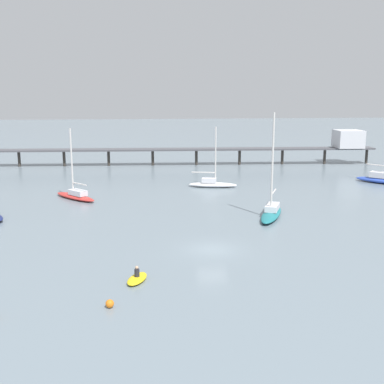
{
  "coord_description": "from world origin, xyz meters",
  "views": [
    {
      "loc": [
        -5.68,
        -38.78,
        13.23
      ],
      "look_at": [
        0.0,
        16.88,
        1.5
      ],
      "focal_mm": 44.99,
      "sensor_mm": 36.0,
      "label": 1
    }
  ],
  "objects_px": {
    "pier": "(261,145)",
    "sailboat_red": "(76,194)",
    "sailboat_white": "(212,183)",
    "sailboat_teal": "(272,211)",
    "dinghy_yellow": "(137,278)",
    "mooring_buoy_near": "(110,304)",
    "sailboat_blue": "(384,179)"
  },
  "relations": [
    {
      "from": "pier",
      "to": "sailboat_red",
      "type": "relative_size",
      "value": 8.38
    },
    {
      "from": "pier",
      "to": "sailboat_white",
      "type": "xyz_separation_m",
      "value": [
        -11.96,
        -20.44,
        -3.1
      ]
    },
    {
      "from": "pier",
      "to": "sailboat_teal",
      "type": "height_order",
      "value": "sailboat_teal"
    },
    {
      "from": "sailboat_teal",
      "to": "dinghy_yellow",
      "type": "distance_m",
      "value": 21.76
    },
    {
      "from": "pier",
      "to": "mooring_buoy_near",
      "type": "bearing_deg",
      "value": -112.31
    },
    {
      "from": "pier",
      "to": "mooring_buoy_near",
      "type": "relative_size",
      "value": 138.27
    },
    {
      "from": "sailboat_red",
      "to": "sailboat_blue",
      "type": "bearing_deg",
      "value": 8.03
    },
    {
      "from": "mooring_buoy_near",
      "to": "dinghy_yellow",
      "type": "bearing_deg",
      "value": 68.31
    },
    {
      "from": "dinghy_yellow",
      "to": "sailboat_red",
      "type": "bearing_deg",
      "value": 106.03
    },
    {
      "from": "sailboat_blue",
      "to": "sailboat_red",
      "type": "distance_m",
      "value": 44.02
    },
    {
      "from": "pier",
      "to": "dinghy_yellow",
      "type": "relative_size",
      "value": 26.68
    },
    {
      "from": "pier",
      "to": "dinghy_yellow",
      "type": "height_order",
      "value": "pier"
    },
    {
      "from": "sailboat_red",
      "to": "mooring_buoy_near",
      "type": "distance_m",
      "value": 32.32
    },
    {
      "from": "pier",
      "to": "sailboat_teal",
      "type": "bearing_deg",
      "value": -102.04
    },
    {
      "from": "sailboat_blue",
      "to": "mooring_buoy_near",
      "type": "bearing_deg",
      "value": -134.6
    },
    {
      "from": "sailboat_blue",
      "to": "sailboat_teal",
      "type": "bearing_deg",
      "value": -141.29
    },
    {
      "from": "sailboat_red",
      "to": "mooring_buoy_near",
      "type": "height_order",
      "value": "sailboat_red"
    },
    {
      "from": "sailboat_white",
      "to": "dinghy_yellow",
      "type": "xyz_separation_m",
      "value": [
        -10.22,
        -33.46,
        -0.37
      ]
    },
    {
      "from": "sailboat_red",
      "to": "sailboat_white",
      "type": "bearing_deg",
      "value": 18.05
    },
    {
      "from": "dinghy_yellow",
      "to": "sailboat_white",
      "type": "bearing_deg",
      "value": 73.02
    },
    {
      "from": "dinghy_yellow",
      "to": "sailboat_blue",
      "type": "bearing_deg",
      "value": 43.37
    },
    {
      "from": "dinghy_yellow",
      "to": "sailboat_teal",
      "type": "bearing_deg",
      "value": 49.28
    },
    {
      "from": "sailboat_blue",
      "to": "dinghy_yellow",
      "type": "bearing_deg",
      "value": -136.63
    },
    {
      "from": "sailboat_white",
      "to": "sailboat_blue",
      "type": "xyz_separation_m",
      "value": [
        25.46,
        0.24,
        0.12
      ]
    },
    {
      "from": "sailboat_teal",
      "to": "sailboat_red",
      "type": "xyz_separation_m",
      "value": [
        -22.11,
        11.06,
        -0.09
      ]
    },
    {
      "from": "sailboat_white",
      "to": "sailboat_teal",
      "type": "distance_m",
      "value": 17.43
    },
    {
      "from": "sailboat_teal",
      "to": "mooring_buoy_near",
      "type": "relative_size",
      "value": 20.89
    },
    {
      "from": "sailboat_teal",
      "to": "sailboat_blue",
      "type": "bearing_deg",
      "value": 38.71
    },
    {
      "from": "pier",
      "to": "sailboat_red",
      "type": "height_order",
      "value": "sailboat_red"
    },
    {
      "from": "sailboat_blue",
      "to": "sailboat_red",
      "type": "relative_size",
      "value": 1.23
    },
    {
      "from": "sailboat_teal",
      "to": "dinghy_yellow",
      "type": "height_order",
      "value": "sailboat_teal"
    },
    {
      "from": "sailboat_blue",
      "to": "sailboat_red",
      "type": "xyz_separation_m",
      "value": [
        -43.59,
        -6.15,
        -0.11
      ]
    }
  ]
}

